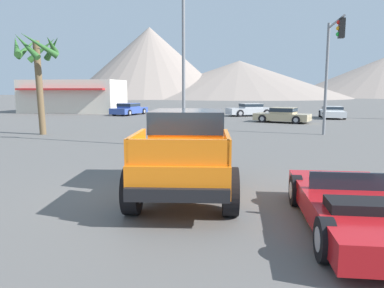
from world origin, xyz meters
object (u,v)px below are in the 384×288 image
(red_convertible_car, at_px, (358,209))
(parked_car_tan, at_px, (282,115))
(orange_pickup_truck, at_px, (186,146))
(parked_car_silver, at_px, (250,110))
(parked_car_blue, at_px, (129,109))
(traffic_light_main, at_px, (332,56))
(street_lamp_post, at_px, (183,37))
(palm_tree_short, at_px, (37,59))
(parked_car_white, at_px, (332,112))

(red_convertible_car, height_order, parked_car_tan, parked_car_tan)
(orange_pickup_truck, bearing_deg, parked_car_tan, 72.91)
(red_convertible_car, relative_size, parked_car_silver, 0.95)
(parked_car_tan, height_order, parked_car_blue, parked_car_blue)
(red_convertible_car, relative_size, traffic_light_main, 0.74)
(orange_pickup_truck, distance_m, street_lamp_post, 8.06)
(parked_car_tan, bearing_deg, red_convertible_car, -161.09)
(traffic_light_main, height_order, palm_tree_short, traffic_light_main)
(palm_tree_short, bearing_deg, traffic_light_main, 4.13)
(orange_pickup_truck, xyz_separation_m, parked_car_white, (8.74, 25.85, -0.59))
(red_convertible_car, relative_size, parked_car_white, 1.09)
(parked_car_white, distance_m, parked_car_blue, 19.37)
(palm_tree_short, bearing_deg, street_lamp_post, -21.19)
(parked_car_white, xyz_separation_m, palm_tree_short, (-18.93, -15.33, 3.67))
(orange_pickup_truck, xyz_separation_m, street_lamp_post, (-1.33, 7.08, 3.60))
(traffic_light_main, bearing_deg, parked_car_silver, -165.49)
(orange_pickup_truck, xyz_separation_m, red_convertible_car, (3.51, -2.14, -0.73))
(parked_car_blue, height_order, street_lamp_post, street_lamp_post)
(parked_car_white, relative_size, palm_tree_short, 0.74)
(parked_car_white, distance_m, parked_car_tan, 6.98)
(parked_car_blue, bearing_deg, street_lamp_post, -52.45)
(parked_car_blue, bearing_deg, red_convertible_car, -51.41)
(orange_pickup_truck, bearing_deg, street_lamp_post, 94.53)
(street_lamp_post, bearing_deg, traffic_light_main, 33.21)
(street_lamp_post, bearing_deg, red_convertible_car, -62.28)
(parked_car_tan, distance_m, street_lamp_post, 15.22)
(parked_car_blue, distance_m, traffic_light_main, 22.90)
(traffic_light_main, height_order, street_lamp_post, street_lamp_post)
(orange_pickup_truck, relative_size, parked_car_blue, 1.04)
(red_convertible_car, relative_size, street_lamp_post, 0.57)
(orange_pickup_truck, distance_m, parked_car_blue, 29.37)
(traffic_light_main, relative_size, palm_tree_short, 1.09)
(orange_pickup_truck, bearing_deg, parked_car_silver, 80.75)
(parked_car_white, height_order, parked_car_blue, parked_car_blue)
(parked_car_blue, height_order, palm_tree_short, palm_tree_short)
(red_convertible_car, distance_m, street_lamp_post, 11.28)
(red_convertible_car, height_order, parked_car_silver, parked_car_silver)
(parked_car_blue, relative_size, traffic_light_main, 0.80)
(parked_car_tan, relative_size, parked_car_blue, 0.93)
(red_convertible_car, xyz_separation_m, street_lamp_post, (-4.85, 9.22, 4.33))
(parked_car_tan, bearing_deg, orange_pickup_truck, -170.80)
(red_convertible_car, distance_m, parked_car_white, 28.47)
(palm_tree_short, bearing_deg, orange_pickup_truck, -45.89)
(parked_car_white, distance_m, street_lamp_post, 21.71)
(parked_car_white, bearing_deg, parked_car_blue, 178.10)
(parked_car_silver, bearing_deg, parked_car_white, -129.65)
(street_lamp_post, bearing_deg, parked_car_white, 61.79)
(parked_car_white, distance_m, parked_car_silver, 7.47)
(orange_pickup_truck, height_order, parked_car_blue, orange_pickup_truck)
(parked_car_blue, relative_size, street_lamp_post, 0.62)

